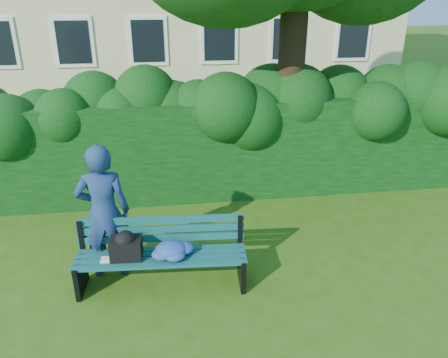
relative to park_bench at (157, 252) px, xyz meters
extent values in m
plane|color=#2F5410|center=(1.04, 0.58, -0.51)|extent=(80.00, 80.00, 0.00)
cube|color=white|center=(-2.56, 10.56, 1.49)|extent=(1.30, 0.08, 1.60)
cube|color=black|center=(-2.56, 10.52, 1.49)|extent=(1.05, 0.04, 1.35)
cube|color=white|center=(-0.16, 10.56, 1.49)|extent=(1.30, 0.08, 1.60)
cube|color=black|center=(-0.16, 10.52, 1.49)|extent=(1.05, 0.04, 1.35)
cube|color=white|center=(2.24, 10.56, 1.49)|extent=(1.30, 0.08, 1.60)
cube|color=black|center=(2.24, 10.52, 1.49)|extent=(1.05, 0.04, 1.35)
cube|color=white|center=(4.64, 10.56, 1.49)|extent=(1.30, 0.08, 1.60)
cube|color=black|center=(4.64, 10.52, 1.49)|extent=(1.05, 0.04, 1.35)
cube|color=white|center=(7.04, 10.56, 1.49)|extent=(1.30, 0.08, 1.60)
cube|color=black|center=(7.04, 10.52, 1.49)|extent=(1.05, 0.04, 1.35)
cube|color=black|center=(1.04, 2.78, 0.39)|extent=(10.00, 1.00, 1.80)
cylinder|color=black|center=(2.46, 2.74, 1.98)|extent=(0.47, 0.47, 4.98)
cube|color=#0F4B4B|center=(0.03, -0.23, -0.06)|extent=(2.18, 0.26, 0.04)
cube|color=#0F4B4B|center=(0.04, -0.11, -0.06)|extent=(2.18, 0.26, 0.04)
cube|color=#0F4B4B|center=(0.05, 0.01, -0.06)|extent=(2.18, 0.26, 0.04)
cube|color=#0F4B4B|center=(0.06, 0.13, -0.06)|extent=(2.18, 0.26, 0.04)
cube|color=#0F4B4B|center=(0.07, 0.21, 0.07)|extent=(2.17, 0.19, 0.10)
cube|color=#0F4B4B|center=(0.07, 0.22, 0.20)|extent=(2.17, 0.19, 0.10)
cube|color=#0F4B4B|center=(0.07, 0.23, 0.33)|extent=(2.17, 0.19, 0.10)
cube|color=black|center=(-0.99, 0.03, -0.29)|extent=(0.10, 0.50, 0.44)
cube|color=black|center=(-0.97, 0.29, 0.14)|extent=(0.06, 0.06, 0.45)
cube|color=black|center=(-0.99, -0.02, -0.07)|extent=(0.09, 0.42, 0.05)
cube|color=black|center=(1.08, -0.12, -0.29)|extent=(0.10, 0.50, 0.44)
cube|color=black|center=(1.10, 0.14, 0.14)|extent=(0.06, 0.06, 0.45)
cube|color=black|center=(1.08, -0.17, -0.07)|extent=(0.09, 0.42, 0.05)
cube|color=white|center=(-0.61, -0.05, -0.03)|extent=(0.19, 0.14, 0.02)
cube|color=black|center=(-0.38, -0.02, 0.10)|extent=(0.41, 0.30, 0.27)
imported|color=navy|center=(-0.66, 0.37, 0.43)|extent=(0.69, 0.47, 1.87)
camera|label=1|loc=(0.16, -4.82, 3.09)|focal=35.00mm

